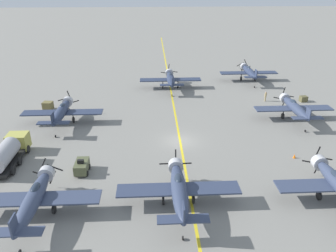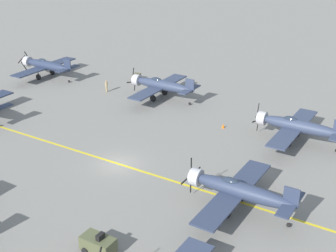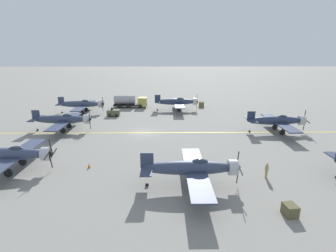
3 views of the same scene
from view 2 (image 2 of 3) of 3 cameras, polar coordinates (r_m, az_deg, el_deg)
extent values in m
plane|color=gray|center=(48.14, -6.06, -4.62)|extent=(400.00, 400.00, 0.00)
cube|color=yellow|center=(48.14, -6.06, -4.61)|extent=(0.30, 160.00, 0.01)
ellipsoid|color=#2F3A53|center=(39.99, 9.08, -7.83)|extent=(1.50, 9.50, 1.42)
cylinder|color=#B7B7BC|center=(41.57, 3.42, -6.22)|extent=(1.58, 0.90, 1.58)
ellipsoid|color=#232D3D|center=(40.07, 7.63, -6.72)|extent=(0.80, 1.70, 0.76)
cube|color=#2F3A53|center=(40.41, 8.05, -7.96)|extent=(12.00, 2.10, 0.16)
cube|color=#2F3A53|center=(38.86, 14.71, -9.15)|extent=(4.40, 1.10, 0.12)
cube|color=#2F3A53|center=(38.51, 14.81, -8.34)|extent=(0.14, 1.30, 1.60)
sphere|color=black|center=(41.77, 2.81, -6.04)|extent=(0.56, 0.56, 0.56)
cube|color=black|center=(41.10, 2.22, -6.54)|extent=(1.75, 0.06, 0.17)
cube|color=black|center=(42.21, 2.78, -7.08)|extent=(0.17, 0.06, 1.75)
cube|color=black|center=(42.45, 3.39, -5.55)|extent=(1.75, 0.06, 0.17)
cube|color=black|center=(41.36, 2.85, -4.98)|extent=(0.17, 0.06, 1.75)
cylinder|color=black|center=(39.58, 7.10, -9.73)|extent=(0.14, 0.14, 1.26)
cylinder|color=black|center=(39.93, 7.05, -10.49)|extent=(0.22, 0.90, 0.90)
cylinder|color=black|center=(41.93, 8.85, -7.75)|extent=(0.14, 0.14, 1.26)
cylinder|color=black|center=(42.26, 8.80, -8.48)|extent=(0.22, 0.90, 0.90)
cylinder|color=black|center=(39.96, 14.49, -11.61)|extent=(0.12, 0.36, 0.36)
ellipsoid|color=#29344D|center=(75.53, -14.42, 7.16)|extent=(1.50, 9.50, 1.42)
cylinder|color=#B7B7BC|center=(78.70, -16.73, 7.57)|extent=(1.58, 0.90, 1.58)
ellipsoid|color=#232D3D|center=(76.18, -15.08, 7.67)|extent=(0.80, 1.70, 0.76)
cube|color=#29344D|center=(76.16, -14.80, 6.99)|extent=(12.00, 2.10, 0.16)
cube|color=#29344D|center=(72.70, -12.14, 6.86)|extent=(4.40, 1.10, 0.12)
cube|color=#29344D|center=(72.52, -12.19, 7.35)|extent=(0.14, 1.30, 1.60)
sphere|color=black|center=(79.06, -16.98, 7.61)|extent=(0.56, 0.56, 0.56)
cube|color=black|center=(78.47, -17.43, 7.76)|extent=(1.59, 0.06, 0.99)
cube|color=black|center=(79.00, -17.14, 7.00)|extent=(0.99, 0.06, 1.59)
cube|color=black|center=(79.66, -16.54, 7.46)|extent=(1.59, 0.06, 0.99)
cube|color=black|center=(79.14, -16.81, 8.22)|extent=(0.99, 0.06, 1.59)
cylinder|color=black|center=(75.36, -15.56, 6.23)|extent=(0.14, 0.14, 1.26)
cylinder|color=black|center=(75.55, -15.51, 5.77)|extent=(0.22, 0.90, 0.90)
cylinder|color=black|center=(77.33, -13.97, 6.84)|extent=(0.14, 0.14, 1.26)
cylinder|color=black|center=(77.51, -13.92, 6.40)|extent=(0.22, 0.90, 0.90)
cylinder|color=black|center=(73.26, -11.97, 5.35)|extent=(0.12, 0.36, 0.36)
ellipsoid|color=#353F58|center=(53.32, 15.84, -0.04)|extent=(1.50, 9.50, 1.42)
cylinder|color=#B7B7BC|center=(54.51, 11.39, 0.95)|extent=(1.57, 0.90, 1.58)
ellipsoid|color=#232D3D|center=(53.37, 14.74, 0.77)|extent=(0.80, 1.70, 0.76)
cube|color=#353F58|center=(53.63, 15.03, -0.20)|extent=(12.00, 2.10, 0.16)
sphere|color=black|center=(54.66, 10.90, 1.06)|extent=(0.56, 0.56, 0.56)
cube|color=black|center=(55.33, 11.24, 1.54)|extent=(1.74, 0.06, 0.53)
cube|color=black|center=(54.17, 10.90, 1.82)|extent=(0.53, 0.06, 1.74)
cube|color=black|center=(54.00, 10.56, 0.57)|extent=(1.74, 0.06, 0.53)
cube|color=black|center=(55.16, 10.91, 0.31)|extent=(0.53, 0.06, 1.74)
cylinder|color=black|center=(52.56, 14.46, -1.40)|extent=(0.14, 0.14, 1.26)
cylinder|color=black|center=(52.83, 14.39, -2.02)|extent=(0.22, 0.90, 0.90)
cylinder|color=black|center=(55.21, 15.43, -0.25)|extent=(0.14, 0.14, 1.26)
cylinder|color=black|center=(55.46, 15.36, -0.85)|extent=(0.22, 0.90, 0.90)
ellipsoid|color=#333D57|center=(64.21, -0.55, 4.99)|extent=(1.50, 9.50, 1.42)
cylinder|color=#B7B7BC|center=(66.56, -3.81, 5.63)|extent=(1.58, 0.90, 1.58)
ellipsoid|color=#232D3D|center=(64.61, -1.41, 5.63)|extent=(0.80, 1.70, 0.76)
cube|color=#333D57|center=(64.70, -1.12, 4.82)|extent=(12.00, 2.10, 0.16)
cube|color=#333D57|center=(62.20, 2.65, 4.48)|extent=(4.40, 1.10, 0.12)
cube|color=#333D57|center=(61.99, 2.67, 5.04)|extent=(0.14, 1.30, 1.60)
sphere|color=black|center=(66.84, -4.16, 5.70)|extent=(0.56, 0.56, 0.56)
cube|color=black|center=(66.44, -4.27, 6.36)|extent=(0.49, 0.06, 1.74)
cube|color=black|center=(66.24, -4.59, 5.36)|extent=(1.74, 0.06, 0.49)
cube|color=black|center=(67.25, -4.06, 5.05)|extent=(0.49, 0.06, 1.74)
cube|color=black|center=(67.45, -3.75, 6.04)|extent=(1.74, 0.06, 0.49)
cylinder|color=black|center=(63.73, -1.84, 3.91)|extent=(0.14, 0.14, 1.26)
cylinder|color=black|center=(63.95, -1.84, 3.38)|extent=(0.22, 0.90, 0.90)
cylinder|color=black|center=(66.11, -0.41, 4.67)|extent=(0.14, 0.14, 1.26)
cylinder|color=black|center=(66.32, -0.41, 4.15)|extent=(0.22, 0.90, 0.90)
cylinder|color=black|center=(62.87, 2.67, 2.73)|extent=(0.12, 0.36, 0.36)
cube|color=#515638|center=(36.19, -8.51, -14.02)|extent=(1.40, 2.60, 1.10)
cube|color=black|center=(35.58, -8.26, -13.18)|extent=(0.70, 0.36, 0.44)
cylinder|color=black|center=(36.49, -10.06, -14.79)|extent=(0.20, 0.60, 0.60)
cylinder|color=black|center=(37.28, -8.65, -13.71)|extent=(0.20, 0.60, 0.60)
cylinder|color=black|center=(36.54, -6.87, -14.49)|extent=(0.20, 0.60, 0.60)
cylinder|color=tan|center=(68.19, -7.50, 4.48)|extent=(0.26, 0.26, 0.82)
cylinder|color=tan|center=(67.95, -7.53, 5.08)|extent=(0.38, 0.38, 0.69)
sphere|color=tan|center=(67.80, -7.55, 5.44)|extent=(0.22, 0.22, 0.22)
cube|color=brown|center=(72.92, -3.85, 6.00)|extent=(1.31, 1.14, 0.99)
cone|color=orange|center=(56.20, 6.75, 0.02)|extent=(0.36, 0.36, 0.55)
camera|label=1|loc=(32.36, 56.61, 9.61)|focal=35.00mm
camera|label=3|loc=(81.61, 10.22, 16.75)|focal=28.00mm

